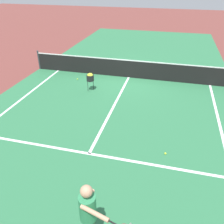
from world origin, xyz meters
The scene contains 9 objects.
ground_plane centered at (0.00, 0.00, 0.00)m, with size 60.00×60.00×0.00m, color brown.
court_surface_inbounds centered at (0.00, 0.00, 0.00)m, with size 10.62×24.40×0.00m, color #2D7247.
line_service_near centered at (0.00, -6.40, 0.00)m, with size 8.22×0.10×0.01m, color white.
line_center_service centered at (0.00, -3.20, 0.00)m, with size 0.10×6.40×0.01m, color white.
net centered at (0.00, 0.00, 0.49)m, with size 10.60×0.09×1.07m.
player_near centered at (0.98, -9.03, 1.02)m, with size 1.12×0.73×1.64m.
ball_hopper centered at (-1.43, -2.07, 0.68)m, with size 0.34×0.34×0.87m.
tennis_ball_near_net centered at (-2.54, -0.98, 0.03)m, with size 0.07×0.07×0.07m, color #CCE033.
tennis_ball_mid_court centered at (2.28, -5.84, 0.03)m, with size 0.07×0.07×0.07m, color #CCE033.
Camera 1 is at (2.09, -11.63, 4.78)m, focal length 37.74 mm.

